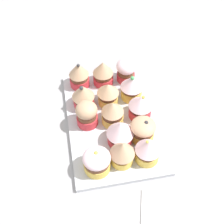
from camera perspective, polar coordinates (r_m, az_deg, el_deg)
ground_plane at (r=80.77cm, az=0.00°, el=-2.53°), size 180.00×180.00×3.00cm
baking_tray at (r=79.09cm, az=0.00°, el=-1.63°), size 36.57×23.15×1.20cm
cupcake_0 at (r=84.56cm, az=-6.36°, el=7.17°), size 5.63×5.63×8.32cm
cupcake_1 at (r=79.16cm, az=-5.55°, el=3.18°), size 6.03×6.03×7.79cm
cupcake_2 at (r=75.22cm, az=-4.86°, el=-0.39°), size 5.56×5.56×7.32cm
cupcake_3 at (r=68.22cm, az=-2.94°, el=-9.40°), size 6.41×6.41×6.32cm
cupcake_4 at (r=84.89cm, az=-1.53°, el=7.61°), size 5.87×5.87×7.70cm
cupcake_5 at (r=79.60cm, az=-0.46°, el=3.65°), size 5.91×5.91×7.03cm
cupcake_6 at (r=75.27cm, az=-0.17°, el=-0.16°), size 5.74×5.74×7.21cm
cupcake_7 at (r=71.48cm, az=1.59°, el=-3.91°), size 6.67×6.67×7.33cm
cupcake_8 at (r=68.28cm, az=1.98°, el=-7.74°), size 5.91×5.91×7.48cm
cupcake_9 at (r=85.96cm, az=2.70°, el=8.03°), size 5.59×5.59×7.13cm
cupcake_10 at (r=80.95cm, az=3.82°, el=4.89°), size 6.24×6.24×8.05cm
cupcake_11 at (r=76.81cm, az=5.52°, el=1.02°), size 6.20×6.20×7.48cm
cupcake_12 at (r=72.98cm, az=5.94°, el=-3.39°), size 6.24×6.24×6.60cm
cupcake_13 at (r=69.33cm, az=6.90°, el=-7.20°), size 5.96×5.96×7.57cm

